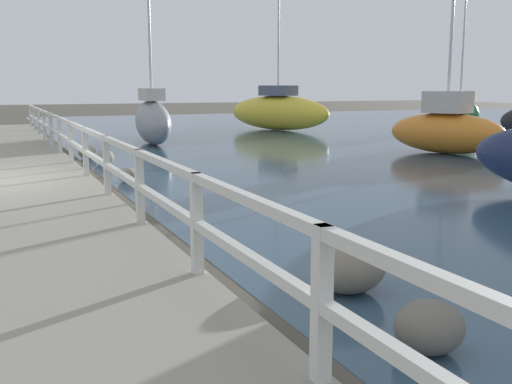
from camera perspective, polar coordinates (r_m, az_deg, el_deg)
The scene contains 10 objects.
railing at distance 12.33m, azimuth -15.97°, elevation 4.52°, with size 0.10×32.50×0.96m.
boulder_downstream at distance 4.80m, azimuth 16.18°, elevation -12.25°, with size 0.55×0.49×0.41m.
boulder_mid_strip at distance 12.98m, azimuth -12.18°, elevation 1.62°, with size 0.40×0.36×0.30m.
boulder_water_edge at distance 16.04m, azimuth -14.30°, elevation 3.26°, with size 0.51×0.46×0.39m.
boulder_near_dock at distance 17.52m, azimuth -15.81°, elevation 3.71°, with size 0.49×0.44×0.37m.
boulder_upstream at distance 5.94m, azimuth 8.83°, elevation -6.86°, with size 0.75×0.68×0.56m.
sailboat_green at distance 30.77m, azimuth 18.80°, elevation 7.23°, with size 2.00×3.33×6.44m.
sailboat_yellow at distance 27.91m, azimuth 2.12°, elevation 7.68°, with size 3.65×5.88×7.97m.
sailboat_orange at distance 18.92m, azimuth 17.67°, elevation 5.72°, with size 2.72×3.94×6.69m.
sailboat_gray at distance 21.28m, azimuth -9.87°, elevation 6.76°, with size 1.27×4.82×6.49m.
Camera 1 is at (0.31, -12.16, 1.99)m, focal length 42.00 mm.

